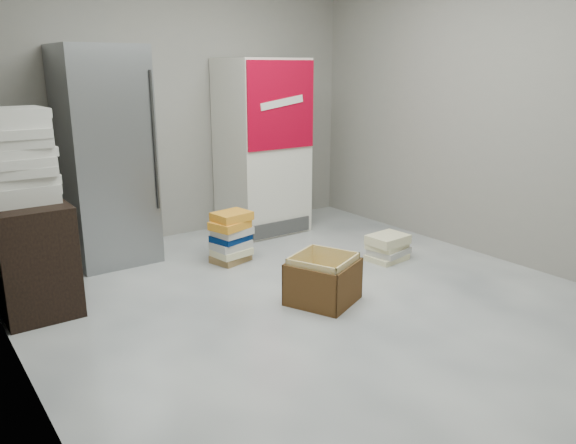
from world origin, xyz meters
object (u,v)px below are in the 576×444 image
(wood_shelf, at_px, (31,255))
(cardboard_box, at_px, (323,283))
(steel_fridge, at_px, (105,157))
(phonebook_stack_main, at_px, (231,237))
(coke_cooler, at_px, (262,147))

(wood_shelf, distance_m, cardboard_box, 2.15)
(steel_fridge, xyz_separation_m, phonebook_stack_main, (0.84, -0.72, -0.72))
(phonebook_stack_main, xyz_separation_m, cardboard_box, (0.11, -1.18, -0.08))
(steel_fridge, height_order, coke_cooler, steel_fridge)
(cardboard_box, bearing_deg, phonebook_stack_main, 71.59)
(steel_fridge, height_order, phonebook_stack_main, steel_fridge)
(wood_shelf, bearing_deg, cardboard_box, -33.18)
(wood_shelf, bearing_deg, coke_cooler, 16.28)
(cardboard_box, bearing_deg, wood_shelf, 122.95)
(steel_fridge, distance_m, coke_cooler, 1.65)
(wood_shelf, height_order, cardboard_box, wood_shelf)
(wood_shelf, bearing_deg, phonebook_stack_main, 0.31)
(coke_cooler, distance_m, phonebook_stack_main, 1.27)
(steel_fridge, relative_size, phonebook_stack_main, 4.06)
(coke_cooler, height_order, wood_shelf, coke_cooler)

